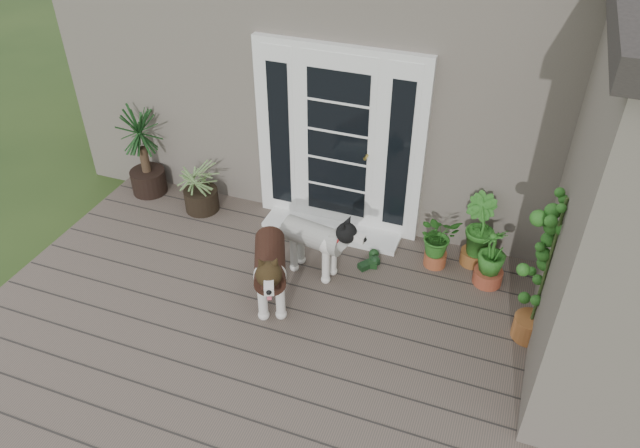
% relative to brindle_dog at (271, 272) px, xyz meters
% --- Properties ---
extents(deck, '(6.20, 4.60, 0.12)m').
position_rel_brindle_dog_xyz_m(deck, '(0.36, -0.68, -0.46)').
color(deck, '#6B5B4C').
rests_on(deck, ground).
extents(house_main, '(7.40, 4.00, 3.10)m').
position_rel_brindle_dog_xyz_m(house_main, '(0.36, 3.57, 1.03)').
color(house_main, '#665E54').
rests_on(house_main, ground).
extents(door_unit, '(1.90, 0.14, 2.15)m').
position_rel_brindle_dog_xyz_m(door_unit, '(0.16, 1.52, 0.68)').
color(door_unit, white).
rests_on(door_unit, deck).
extents(door_step, '(1.60, 0.40, 0.05)m').
position_rel_brindle_dog_xyz_m(door_step, '(0.16, 1.32, -0.37)').
color(door_step, white).
rests_on(door_step, deck).
extents(brindle_dog, '(0.76, 1.03, 0.79)m').
position_rel_brindle_dog_xyz_m(brindle_dog, '(0.00, 0.00, 0.00)').
color(brindle_dog, '#3B1F15').
rests_on(brindle_dog, deck).
extents(white_dog, '(0.90, 0.49, 0.71)m').
position_rel_brindle_dog_xyz_m(white_dog, '(0.22, 0.58, -0.04)').
color(white_dog, silver).
rests_on(white_dog, deck).
extents(spider_plant, '(0.80, 0.80, 0.73)m').
position_rel_brindle_dog_xyz_m(spider_plant, '(-1.47, 1.20, -0.03)').
color(spider_plant, '#A2B972').
rests_on(spider_plant, deck).
extents(yucca, '(0.89, 0.89, 1.19)m').
position_rel_brindle_dog_xyz_m(yucca, '(-2.29, 1.32, 0.20)').
color(yucca, '#113311').
rests_on(yucca, deck).
extents(herb_a, '(0.60, 0.60, 0.54)m').
position_rel_brindle_dog_xyz_m(herb_a, '(1.41, 1.15, -0.12)').
color(herb_a, '#1A5B1E').
rests_on(herb_a, deck).
extents(herb_b, '(0.59, 0.59, 0.62)m').
position_rel_brindle_dog_xyz_m(herb_b, '(1.79, 1.32, -0.09)').
color(herb_b, '#205016').
rests_on(herb_b, deck).
extents(herb_c, '(0.45, 0.45, 0.54)m').
position_rel_brindle_dog_xyz_m(herb_c, '(1.98, 1.05, -0.13)').
color(herb_c, '#194F16').
rests_on(herb_c, deck).
extents(sapling, '(0.56, 0.56, 1.63)m').
position_rel_brindle_dog_xyz_m(sapling, '(2.45, 0.41, 0.42)').
color(sapling, '#214D16').
rests_on(sapling, deck).
extents(clog_left, '(0.19, 0.31, 0.09)m').
position_rel_brindle_dog_xyz_m(clog_left, '(0.78, 0.95, -0.35)').
color(clog_left, '#153415').
rests_on(clog_left, deck).
extents(clog_right, '(0.27, 0.30, 0.08)m').
position_rel_brindle_dog_xyz_m(clog_right, '(0.75, 0.86, -0.36)').
color(clog_right, black).
rests_on(clog_right, deck).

